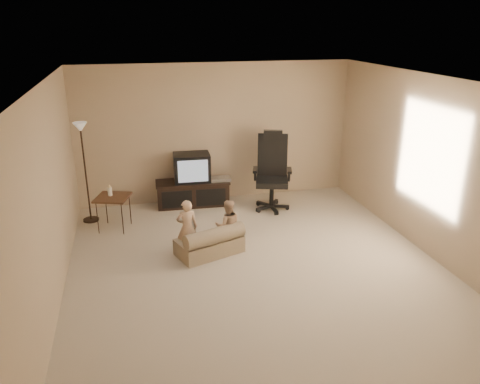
{
  "coord_description": "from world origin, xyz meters",
  "views": [
    {
      "loc": [
        -1.55,
        -5.46,
        3.18
      ],
      "look_at": [
        -0.08,
        0.6,
        0.88
      ],
      "focal_mm": 35.0,
      "sensor_mm": 36.0,
      "label": 1
    }
  ],
  "objects_px": {
    "tv_stand": "(193,184)",
    "toddler_right": "(228,225)",
    "child_sofa": "(211,243)",
    "floor_lamp": "(83,150)",
    "toddler_left": "(187,228)",
    "side_table": "(112,198)",
    "office_chair": "(272,181)"
  },
  "relations": [
    {
      "from": "tv_stand",
      "to": "child_sofa",
      "type": "bearing_deg",
      "value": -87.93
    },
    {
      "from": "office_chair",
      "to": "floor_lamp",
      "type": "xyz_separation_m",
      "value": [
        -3.13,
        0.16,
        0.73
      ]
    },
    {
      "from": "office_chair",
      "to": "toddler_right",
      "type": "xyz_separation_m",
      "value": [
        -1.11,
        -1.42,
        -0.11
      ]
    },
    {
      "from": "tv_stand",
      "to": "office_chair",
      "type": "xyz_separation_m",
      "value": [
        1.34,
        -0.48,
        0.1
      ]
    },
    {
      "from": "office_chair",
      "to": "toddler_right",
      "type": "bearing_deg",
      "value": -110.63
    },
    {
      "from": "floor_lamp",
      "to": "toddler_right",
      "type": "xyz_separation_m",
      "value": [
        2.02,
        -1.58,
        -0.83
      ]
    },
    {
      "from": "child_sofa",
      "to": "toddler_left",
      "type": "relative_size",
      "value": 1.24
    },
    {
      "from": "tv_stand",
      "to": "side_table",
      "type": "xyz_separation_m",
      "value": [
        -1.39,
        -0.75,
        0.14
      ]
    },
    {
      "from": "floor_lamp",
      "to": "tv_stand",
      "type": "bearing_deg",
      "value": 10.1
    },
    {
      "from": "tv_stand",
      "to": "floor_lamp",
      "type": "bearing_deg",
      "value": -166.7
    },
    {
      "from": "floor_lamp",
      "to": "toddler_left",
      "type": "height_order",
      "value": "floor_lamp"
    },
    {
      "from": "office_chair",
      "to": "side_table",
      "type": "xyz_separation_m",
      "value": [
        -2.73,
        -0.27,
        0.04
      ]
    },
    {
      "from": "tv_stand",
      "to": "side_table",
      "type": "relative_size",
      "value": 1.81
    },
    {
      "from": "tv_stand",
      "to": "floor_lamp",
      "type": "height_order",
      "value": "floor_lamp"
    },
    {
      "from": "child_sofa",
      "to": "toddler_left",
      "type": "bearing_deg",
      "value": 144.14
    },
    {
      "from": "child_sofa",
      "to": "floor_lamp",
      "type": "bearing_deg",
      "value": 116.83
    },
    {
      "from": "tv_stand",
      "to": "child_sofa",
      "type": "relative_size",
      "value": 1.31
    },
    {
      "from": "side_table",
      "to": "child_sofa",
      "type": "xyz_separation_m",
      "value": [
        1.35,
        -1.25,
        -0.35
      ]
    },
    {
      "from": "toddler_right",
      "to": "floor_lamp",
      "type": "bearing_deg",
      "value": -33.7
    },
    {
      "from": "tv_stand",
      "to": "toddler_right",
      "type": "relative_size",
      "value": 1.75
    },
    {
      "from": "tv_stand",
      "to": "toddler_left",
      "type": "relative_size",
      "value": 1.63
    },
    {
      "from": "office_chair",
      "to": "toddler_left",
      "type": "height_order",
      "value": "office_chair"
    },
    {
      "from": "office_chair",
      "to": "child_sofa",
      "type": "xyz_separation_m",
      "value": [
        -1.38,
        -1.52,
        -0.31
      ]
    },
    {
      "from": "office_chair",
      "to": "floor_lamp",
      "type": "distance_m",
      "value": 3.22
    },
    {
      "from": "tv_stand",
      "to": "toddler_right",
      "type": "height_order",
      "value": "tv_stand"
    },
    {
      "from": "side_table",
      "to": "floor_lamp",
      "type": "distance_m",
      "value": 0.9
    },
    {
      "from": "floor_lamp",
      "to": "toddler_left",
      "type": "relative_size",
      "value": 2.02
    },
    {
      "from": "child_sofa",
      "to": "toddler_right",
      "type": "bearing_deg",
      "value": 0.12
    },
    {
      "from": "office_chair",
      "to": "side_table",
      "type": "relative_size",
      "value": 1.84
    },
    {
      "from": "side_table",
      "to": "child_sofa",
      "type": "bearing_deg",
      "value": -42.77
    },
    {
      "from": "office_chair",
      "to": "floor_lamp",
      "type": "height_order",
      "value": "floor_lamp"
    },
    {
      "from": "tv_stand",
      "to": "toddler_left",
      "type": "height_order",
      "value": "tv_stand"
    }
  ]
}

